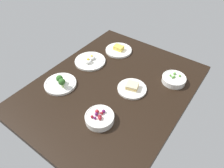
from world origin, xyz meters
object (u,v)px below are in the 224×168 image
Objects in this scene: plate_broccoli at (60,83)px; plate_cheese at (119,50)px; bowl_berries at (100,118)px; plate_eggs at (90,61)px; plate_sandwich at (132,88)px; bowl_peas at (174,79)px.

plate_cheese is at bearing -8.53° from plate_broccoli.
bowl_berries reaches higher than plate_eggs.
plate_broccoli reaches higher than bowl_berries.
bowl_berries is 65.66cm from plate_cheese.
plate_sandwich is 0.90× the size of plate_cheese.
bowl_peas is 0.69× the size of plate_eggs.
bowl_berries is 0.78× the size of plate_broccoli.
plate_eggs is at bearing 46.15° from bowl_berries.
bowl_peas is 0.84× the size of plate_sandwich.
plate_cheese is 0.99× the size of plate_broccoli.
plate_broccoli is at bearing 121.14° from plate_sandwich.
plate_sandwich is 39.22cm from plate_eggs.
plate_eggs is at bearing 81.16° from plate_sandwich.
bowl_peas is 0.96× the size of bowl_berries.
plate_cheese is (7.61, 47.80, -0.98)cm from bowl_peas.
plate_broccoli reaches higher than plate_sandwich.
plate_cheese is at bearing 26.04° from bowl_berries.
plate_sandwich is at bearing 140.81° from bowl_peas.
bowl_peas and plate_eggs have the same top height.
plate_broccoli is at bearing 128.68° from bowl_peas.
bowl_peas is 71.26cm from plate_broccoli.
plate_eggs is 1.09× the size of plate_broccoli.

